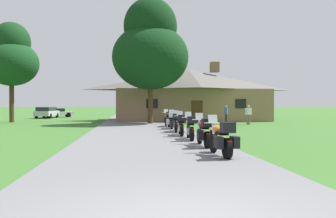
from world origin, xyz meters
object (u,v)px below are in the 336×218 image
Objects in this scene: motorcycle_orange_farthest_in_row at (168,119)px; bystander_blue_shirt_beside_signpost at (226,113)px; motorcycle_red_second_in_row at (205,133)px; bystander_white_shirt_near_lodge at (248,114)px; motorcycle_black_fifth_in_row at (176,123)px; motorcycle_black_fourth_in_row at (181,125)px; motorcycle_white_third_in_row at (190,128)px; parked_white_sedan_far_left at (58,112)px; tree_by_lodge_front at (150,48)px; parked_silver_suv_far_left at (47,112)px; tree_left_far at (11,57)px; motorcycle_red_sixth_in_row at (172,121)px; motorcycle_orange_nearest_to_camera at (222,139)px.

bystander_blue_shirt_beside_signpost is at bearing 32.37° from motorcycle_orange_farthest_in_row.
motorcycle_red_second_in_row is 1.25× the size of bystander_white_shirt_near_lodge.
motorcycle_black_fourth_in_row is at bearing -85.28° from motorcycle_black_fifth_in_row.
parked_white_sedan_far_left is at bearing 114.48° from motorcycle_white_third_in_row.
bystander_white_shirt_near_lodge is 0.99× the size of bystander_blue_shirt_beside_signpost.
motorcycle_red_second_in_row is 0.19× the size of tree_by_lodge_front.
motorcycle_white_third_in_row is 31.97m from parked_silver_suv_far_left.
tree_left_far is (-14.20, 9.17, 5.69)m from motorcycle_orange_farthest_in_row.
motorcycle_orange_farthest_in_row is 0.46× the size of parked_white_sedan_far_left.
motorcycle_red_sixth_in_row is 8.42m from bystander_blue_shirt_beside_signpost.
motorcycle_orange_nearest_to_camera is 1.00× the size of motorcycle_orange_farthest_in_row.
motorcycle_black_fifth_in_row is 1.00× the size of motorcycle_orange_farthest_in_row.
motorcycle_black_fourth_in_row is at bearing 88.10° from motorcycle_orange_nearest_to_camera.
motorcycle_black_fifth_in_row is 1.24× the size of bystander_blue_shirt_beside_signpost.
tree_left_far is at bearing -90.38° from parked_silver_suv_far_left.
tree_by_lodge_front is (-0.96, 9.72, 6.06)m from motorcycle_black_fifth_in_row.
bystander_white_shirt_near_lodge is at bearing -151.31° from parked_white_sedan_far_left.
motorcycle_red_second_in_row is 0.22× the size of tree_left_far.
motorcycle_black_fourth_in_row is 1.00× the size of motorcycle_red_sixth_in_row.
motorcycle_red_second_in_row is (0.01, 2.65, 0.00)m from motorcycle_orange_nearest_to_camera.
motorcycle_orange_nearest_to_camera is 40.07m from parked_white_sedan_far_left.
bystander_white_shirt_near_lodge is at bearing 83.19° from bystander_blue_shirt_beside_signpost.
bystander_white_shirt_near_lodge is (7.34, 10.35, 0.31)m from motorcycle_black_fourth_in_row.
motorcycle_black_fourth_in_row is at bearing -85.44° from motorcycle_red_sixth_in_row.
motorcycle_black_fifth_in_row is at bearing 94.17° from motorcycle_white_third_in_row.
tree_by_lodge_front is at bearing 97.42° from motorcycle_white_third_in_row.
bystander_blue_shirt_beside_signpost reaches higher than motorcycle_orange_nearest_to_camera.
motorcycle_orange_farthest_in_row is at bearing -50.71° from parked_silver_suv_far_left.
parked_silver_suv_far_left is at bearing 112.52° from motorcycle_red_second_in_row.
motorcycle_orange_farthest_in_row is (0.12, 7.48, -0.01)m from motorcycle_black_fourth_in_row.
motorcycle_red_sixth_in_row is 2.28m from motorcycle_orange_farthest_in_row.
motorcycle_black_fifth_in_row is 10.79m from bystander_white_shirt_near_lodge.
bystander_blue_shirt_beside_signpost is (5.60, 13.74, 0.33)m from motorcycle_white_third_in_row.
motorcycle_orange_farthest_in_row is at bearing -32.85° from tree_left_far.
bystander_white_shirt_near_lodge is (7.15, 15.34, 0.32)m from motorcycle_red_second_in_row.
motorcycle_black_fifth_in_row is at bearing -4.00° from bystander_blue_shirt_beside_signpost.
motorcycle_red_second_in_row is at bearing -56.59° from tree_left_far.
bystander_blue_shirt_beside_signpost is 0.15× the size of tree_by_lodge_front.
motorcycle_red_sixth_in_row is 0.44× the size of parked_silver_suv_far_left.
motorcycle_red_second_in_row is at bearing -83.69° from motorcycle_red_sixth_in_row.
motorcycle_red_second_in_row is 1.23× the size of bystander_blue_shirt_beside_signpost.
motorcycle_black_fourth_in_row is 1.00× the size of motorcycle_black_fifth_in_row.
motorcycle_red_sixth_in_row is at bearing 92.67° from motorcycle_black_fourth_in_row.
tree_left_far reaches higher than bystander_blue_shirt_beside_signpost.
motorcycle_red_sixth_in_row is at bearing -81.48° from tree_by_lodge_front.
motorcycle_orange_nearest_to_camera and motorcycle_black_fifth_in_row have the same top height.
motorcycle_orange_nearest_to_camera is 0.22× the size of tree_left_far.
bystander_blue_shirt_beside_signpost is 24.31m from parked_silver_suv_far_left.
motorcycle_orange_nearest_to_camera is 7.64m from motorcycle_black_fourth_in_row.
bystander_white_shirt_near_lodge is at bearing 64.82° from motorcycle_red_second_in_row.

